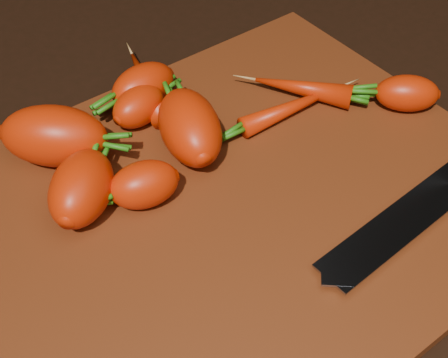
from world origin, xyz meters
TOP-DOWN VIEW (x-y plane):
  - ground at (0.00, 0.00)m, footprint 2.00×2.00m
  - cutting_board at (0.00, 0.00)m, footprint 0.50×0.40m
  - carrot_0 at (-0.11, 0.07)m, footprint 0.09×0.09m
  - carrot_1 at (-0.06, 0.04)m, footprint 0.07×0.06m
  - carrot_2 at (-0.10, 0.14)m, footprint 0.11×0.11m
  - carrot_3 at (0.01, 0.07)m, footprint 0.08×0.11m
  - carrot_4 at (0.01, 0.16)m, footprint 0.07×0.05m
  - carrot_5 at (-0.01, 0.14)m, footprint 0.07×0.05m
  - carrot_6 at (0.22, -0.01)m, footprint 0.07×0.07m
  - carrot_7 at (0.02, 0.17)m, footprint 0.06×0.12m
  - carrot_8 at (0.12, 0.05)m, footprint 0.12×0.03m
  - carrot_9 at (0.15, 0.07)m, footprint 0.08×0.10m
  - knife at (0.12, -0.11)m, footprint 0.32×0.05m

SIDE VIEW (x-z plane):
  - ground at x=0.00m, z-range -0.01..0.00m
  - cutting_board at x=0.00m, z-range 0.00..0.01m
  - knife at x=0.12m, z-range 0.01..0.03m
  - carrot_8 at x=0.12m, z-range 0.01..0.03m
  - carrot_7 at x=0.02m, z-range 0.01..0.04m
  - carrot_9 at x=0.15m, z-range 0.01..0.04m
  - carrot_6 at x=0.22m, z-range 0.01..0.05m
  - carrot_5 at x=-0.01m, z-range 0.01..0.05m
  - carrot_1 at x=-0.06m, z-range 0.01..0.05m
  - carrot_4 at x=0.01m, z-range 0.01..0.06m
  - carrot_0 at x=-0.11m, z-range 0.01..0.06m
  - carrot_3 at x=0.01m, z-range 0.01..0.07m
  - carrot_2 at x=-0.10m, z-range 0.01..0.07m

